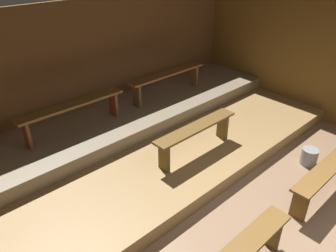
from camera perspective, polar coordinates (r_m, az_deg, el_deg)
The scene contains 10 objects.
ground at distance 5.17m, azimuth 2.72°, elevation -7.70°, with size 7.11×5.13×0.08m, color #907054.
wall_back at distance 6.15m, azimuth -11.91°, elevation 10.80°, with size 7.11×0.06×2.33m, color brown.
wall_right at distance 7.04m, azimuth 22.00°, elevation 11.69°, with size 0.06×5.13×2.33m, color brown.
platform_lower at distance 5.48m, azimuth -2.29°, elevation -3.24°, with size 6.31×2.97×0.23m, color #997748.
platform_middle at distance 5.90m, azimuth -7.22°, elevation 1.66°, with size 6.31×1.43×0.23m, color gray.
bench_floor_right at distance 5.13m, azimuth 27.46°, elevation -6.12°, with size 2.10×0.25×0.47m.
bench_lower_center at distance 4.90m, azimuth 5.01°, elevation -1.13°, with size 1.56×0.25×0.47m.
bench_middle_left at distance 5.25m, azimuth -16.59°, elevation 2.82°, with size 1.75×0.25×0.47m.
bench_middle_right at distance 6.28m, azimuth -0.12°, elevation 8.61°, with size 1.75×0.25×0.47m.
pail_floor at distance 5.61m, azimuth 23.83°, elevation -5.00°, with size 0.25×0.25×0.27m, color gray.
Camera 1 is at (-2.95, -0.67, 3.11)m, focal length 34.25 mm.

